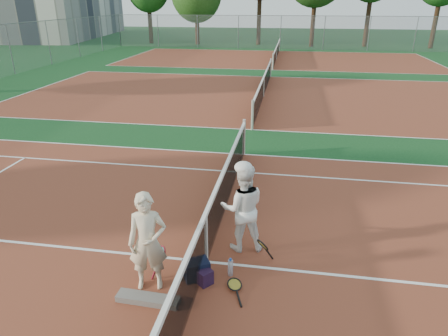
% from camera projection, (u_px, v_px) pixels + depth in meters
% --- Properties ---
extents(ground, '(130.00, 130.00, 0.00)m').
position_uv_depth(ground, '(207.00, 262.00, 7.17)').
color(ground, '#103C19').
rests_on(ground, ground).
extents(court_main, '(23.77, 10.97, 0.01)m').
position_uv_depth(court_main, '(207.00, 262.00, 7.16)').
color(court_main, brown).
rests_on(court_main, ground).
extents(court_far_a, '(23.77, 10.97, 0.01)m').
position_uv_depth(court_far_a, '(263.00, 96.00, 19.43)').
color(court_far_a, brown).
rests_on(court_far_a, ground).
extents(court_far_b, '(23.77, 10.97, 0.01)m').
position_uv_depth(court_far_b, '(276.00, 59.00, 31.69)').
color(court_far_b, brown).
rests_on(court_far_b, ground).
extents(net_main, '(0.10, 10.98, 1.02)m').
position_uv_depth(net_main, '(206.00, 238.00, 6.97)').
color(net_main, black).
rests_on(net_main, ground).
extents(net_far_a, '(0.10, 10.98, 1.02)m').
position_uv_depth(net_far_a, '(264.00, 86.00, 19.23)').
color(net_far_a, black).
rests_on(net_far_a, ground).
extents(net_far_b, '(0.10, 10.98, 1.02)m').
position_uv_depth(net_far_b, '(277.00, 52.00, 31.50)').
color(net_far_b, black).
rests_on(net_far_b, ground).
extents(fence_back, '(32.00, 0.06, 3.00)m').
position_uv_depth(fence_back, '(281.00, 33.00, 37.47)').
color(fence_back, slate).
rests_on(fence_back, ground).
extents(player_a, '(0.69, 0.54, 1.68)m').
position_uv_depth(player_a, '(148.00, 242.00, 6.25)').
color(player_a, beige).
rests_on(player_a, ground).
extents(player_b, '(0.94, 0.80, 1.69)m').
position_uv_depth(player_b, '(243.00, 208.00, 7.27)').
color(player_b, white).
rests_on(player_b, ground).
extents(racket_red, '(0.39, 0.39, 0.56)m').
position_uv_depth(racket_red, '(162.00, 262.00, 6.71)').
color(racket_red, maroon).
rests_on(racket_red, ground).
extents(racket_black_held, '(0.44, 0.44, 0.52)m').
position_uv_depth(racket_black_held, '(262.00, 252.00, 7.01)').
color(racket_black_held, black).
rests_on(racket_black_held, ground).
extents(racket_spare, '(0.47, 0.66, 0.10)m').
position_uv_depth(racket_spare, '(235.00, 285.00, 6.50)').
color(racket_spare, black).
rests_on(racket_spare, ground).
extents(sports_bag_navy, '(0.50, 0.45, 0.33)m').
position_uv_depth(sports_bag_navy, '(196.00, 269.00, 6.70)').
color(sports_bag_navy, black).
rests_on(sports_bag_navy, ground).
extents(sports_bag_purple, '(0.39, 0.38, 0.26)m').
position_uv_depth(sports_bag_purple, '(203.00, 275.00, 6.61)').
color(sports_bag_purple, black).
rests_on(sports_bag_purple, ground).
extents(net_cover_canvas, '(1.00, 0.27, 0.10)m').
position_uv_depth(net_cover_canvas, '(148.00, 299.00, 6.20)').
color(net_cover_canvas, '#635F5A').
rests_on(net_cover_canvas, ground).
extents(water_bottle, '(0.09, 0.09, 0.30)m').
position_uv_depth(water_bottle, '(230.00, 268.00, 6.77)').
color(water_bottle, '#C9E3FF').
rests_on(water_bottle, ground).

